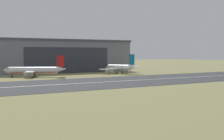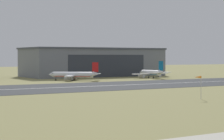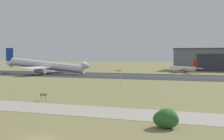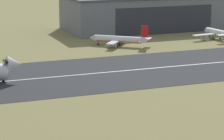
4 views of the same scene
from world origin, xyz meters
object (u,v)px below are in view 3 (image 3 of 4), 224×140
at_px(windsock_pole, 117,72).
at_px(runway_sign, 43,95).
at_px(shrub_clump, 166,119).
at_px(airplane_landing, 46,66).
at_px(airplane_parked_centre, 183,69).

distance_m(windsock_pole, runway_sign, 36.94).
height_order(shrub_clump, windsock_pole, windsock_pole).
xyz_separation_m(airplane_landing, windsock_pole, (63.59, -56.74, 0.63)).
bearing_deg(runway_sign, shrub_clump, -28.19).
relative_size(airplane_landing, airplane_parked_centre, 2.56).
height_order(airplane_landing, windsock_pole, airplane_landing).
height_order(windsock_pole, runway_sign, windsock_pole).
bearing_deg(runway_sign, windsock_pole, 79.04).
xyz_separation_m(shrub_clump, runway_sign, (-33.50, 17.95, -0.09)).
height_order(airplane_landing, airplane_parked_centre, airplane_landing).
bearing_deg(shrub_clump, windsock_pole, 116.16).
bearing_deg(windsock_pole, runway_sign, -100.96).
relative_size(airplane_parked_centre, shrub_clump, 5.62).
distance_m(airplane_landing, airplane_parked_centre, 84.23).
bearing_deg(airplane_parked_centre, windsock_pole, -96.16).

